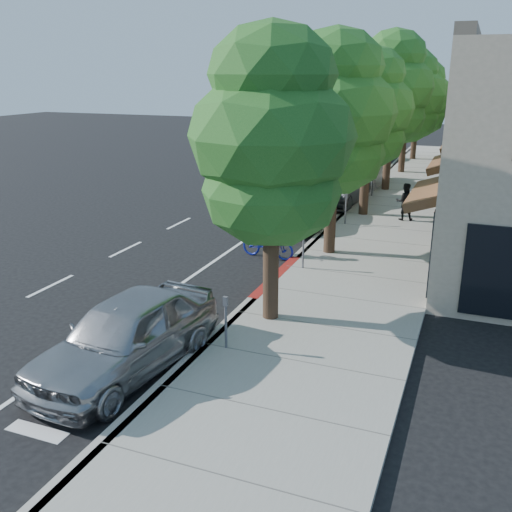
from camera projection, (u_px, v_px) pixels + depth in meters
The scene contains 18 objects.
ground at pixel (265, 291), 16.90m from camera, with size 120.00×120.00×0.00m, color black.
sidewalk at pixel (387, 230), 23.15m from camera, with size 4.60×56.00×0.15m, color gray.
curb at pixel (332, 224), 23.95m from camera, with size 0.30×56.00×0.15m, color #9E998E.
curb_red_segment at pixel (276, 278), 17.76m from camera, with size 0.32×4.00×0.15m, color maroon.
street_tree_0 at pixel (272, 141), 13.38m from camera, with size 4.01×4.01×7.35m.
street_tree_1 at pixel (335, 116), 18.63m from camera, with size 4.13×4.13×7.61m.
street_tree_2 at pixel (369, 111), 24.00m from camera, with size 3.83×3.83×7.27m.
street_tree_3 at pixel (392, 90), 29.10m from camera, with size 4.27×4.27×8.30m.
street_tree_4 at pixel (407, 97), 34.58m from camera, with size 4.74×4.74×7.67m.
street_tree_5 at pixel (418, 98), 40.00m from camera, with size 4.83×4.83×7.23m.
cyclist at pixel (277, 236), 19.55m from camera, with size 0.59×0.39×1.61m, color silver.
bicycle at pixel (268, 244), 19.75m from camera, with size 0.68×1.95×1.02m, color #16219B.
silver_suv at pixel (300, 205), 24.23m from camera, with size 2.57×5.58×1.55m, color #B1B1B6.
dark_sedan at pixel (341, 188), 27.50m from camera, with size 1.74×5.00×1.65m, color black.
white_pickup at pixel (363, 174), 31.63m from camera, with size 2.19×5.39×1.56m, color white.
dark_suv_far at pixel (366, 150), 40.71m from camera, with size 2.02×5.03×1.71m, color black.
near_car_a at pixel (126, 335), 12.15m from camera, with size 1.99×4.96×1.69m, color #A0A0A4.
pedestrian at pixel (405, 202), 24.12m from camera, with size 0.77×0.60×1.58m, color black.
Camera 1 is at (5.52, -14.75, 6.21)m, focal length 40.00 mm.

